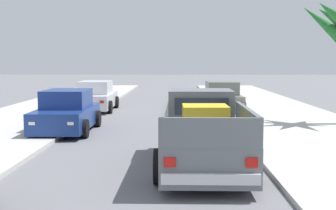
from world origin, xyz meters
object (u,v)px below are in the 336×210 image
(car_right_near, at_px, (67,112))
(car_left_far, at_px, (96,97))
(pickup_truck, at_px, (203,134))
(car_right_mid, at_px, (222,98))

(car_right_near, distance_m, car_left_far, 6.94)
(pickup_truck, relative_size, car_left_far, 1.22)
(pickup_truck, height_order, car_right_near, pickup_truck)
(pickup_truck, xyz_separation_m, car_left_far, (-4.83, 12.22, -0.09))
(car_right_near, xyz_separation_m, car_right_mid, (6.31, 6.67, 0.00))
(car_right_near, xyz_separation_m, car_left_far, (-0.19, 6.94, 0.00))
(car_right_mid, bearing_deg, pickup_truck, -97.94)
(pickup_truck, distance_m, car_right_mid, 12.07)
(car_right_near, height_order, car_right_mid, same)
(pickup_truck, bearing_deg, car_right_near, 131.30)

